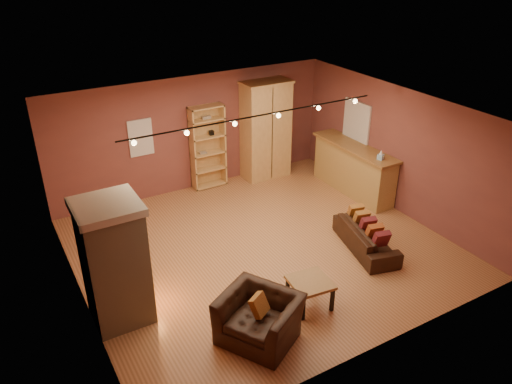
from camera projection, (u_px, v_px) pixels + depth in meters
floor at (262, 247)px, 10.11m from camera, size 7.00×7.00×0.00m
ceiling at (263, 115)px, 8.84m from camera, size 7.00×7.00×0.00m
back_wall at (193, 134)px, 11.98m from camera, size 7.00×0.02×2.80m
left_wall at (73, 234)px, 7.91m from camera, size 0.02×6.50×2.80m
right_wall at (398, 150)px, 11.03m from camera, size 0.02×6.50×2.80m
fireplace at (115, 262)px, 7.81m from camera, size 1.01×0.98×2.12m
back_window at (141, 138)px, 11.31m from camera, size 0.56×0.04×0.86m
bookcase at (207, 146)px, 12.18m from camera, size 0.85×0.33×2.09m
armoire at (266, 130)px, 12.62m from camera, size 1.23×0.70×2.51m
bar_counter at (353, 169)px, 12.07m from camera, size 0.66×2.51×1.20m
tissue_box at (381, 156)px, 11.05m from camera, size 0.16×0.16×0.23m
right_window at (357, 122)px, 11.99m from camera, size 0.05×0.90×1.00m
loveseat at (367, 233)px, 9.91m from camera, size 0.92×1.81×0.74m
armchair at (259, 312)px, 7.61m from camera, size 1.23×1.38×1.01m
coffee_table at (310, 285)px, 8.33m from camera, size 0.73×0.73×0.50m
track_rail at (257, 118)px, 9.04m from camera, size 5.20×0.09×0.13m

